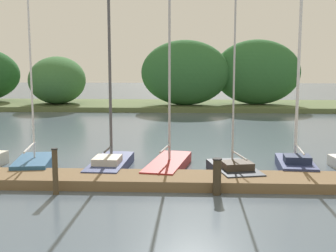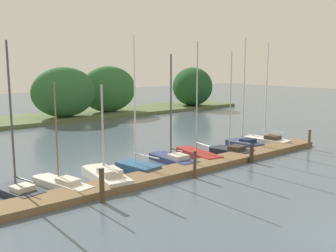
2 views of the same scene
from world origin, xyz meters
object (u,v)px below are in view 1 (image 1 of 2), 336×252
at_px(sailboat_4, 34,162).
at_px(mooring_piling_2, 55,171).
at_px(sailboat_7, 233,169).
at_px(sailboat_5, 111,161).
at_px(mooring_piling_3, 217,176).
at_px(sailboat_6, 169,162).
at_px(sailboat_8, 295,160).

bearing_deg(sailboat_4, mooring_piling_2, -159.25).
bearing_deg(sailboat_7, sailboat_5, 67.95).
xyz_separation_m(mooring_piling_2, mooring_piling_3, (5.22, 0.20, -0.16)).
bearing_deg(sailboat_5, sailboat_4, 96.91).
bearing_deg(sailboat_4, sailboat_7, -102.69).
distance_m(mooring_piling_2, mooring_piling_3, 5.22).
distance_m(sailboat_5, sailboat_6, 2.30).
distance_m(sailboat_5, mooring_piling_3, 5.12).
xyz_separation_m(sailboat_8, mooring_piling_3, (-3.25, -3.33, 0.15)).
height_order(sailboat_7, sailboat_8, sailboat_8).
bearing_deg(mooring_piling_3, mooring_piling_2, -177.82).
relative_size(mooring_piling_2, mooring_piling_3, 1.27).
distance_m(sailboat_4, mooring_piling_3, 7.58).
distance_m(sailboat_4, sailboat_7, 7.75).
bearing_deg(mooring_piling_2, sailboat_4, 119.35).
distance_m(sailboat_5, sailboat_7, 4.82).
distance_m(sailboat_4, mooring_piling_2, 3.63).
xyz_separation_m(sailboat_4, sailboat_5, (2.98, 0.23, 0.01)).
relative_size(sailboat_4, sailboat_5, 1.14).
xyz_separation_m(sailboat_6, mooring_piling_2, (-3.51, -3.48, 0.45)).
bearing_deg(sailboat_7, mooring_piling_2, 100.73).
xyz_separation_m(sailboat_5, sailboat_8, (7.25, 0.16, 0.11)).
distance_m(sailboat_6, mooring_piling_3, 3.71).
distance_m(sailboat_5, sailboat_8, 7.26).
relative_size(sailboat_5, sailboat_8, 0.84).
height_order(sailboat_4, sailboat_6, sailboat_4).
height_order(sailboat_7, mooring_piling_2, sailboat_7).
height_order(sailboat_6, sailboat_8, sailboat_8).
height_order(sailboat_6, sailboat_7, sailboat_6).
bearing_deg(mooring_piling_3, sailboat_7, 72.64).
bearing_deg(sailboat_8, sailboat_6, 95.05).
xyz_separation_m(sailboat_4, mooring_piling_2, (1.77, -3.14, 0.43)).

